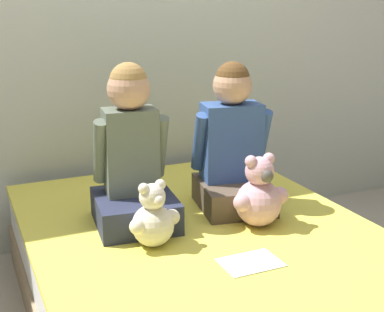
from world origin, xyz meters
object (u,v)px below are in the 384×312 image
object	(u,v)px
teddy_bear_held_by_right_child	(259,196)
sign_card	(251,263)
teddy_bear_held_by_left_child	(153,219)
bed	(211,284)
child_on_left	(132,159)
child_on_right	(232,147)

from	to	relation	value
teddy_bear_held_by_right_child	sign_card	xyz separation A→B (m)	(-0.20, -0.28, -0.13)
teddy_bear_held_by_left_child	teddy_bear_held_by_right_child	distance (m)	0.46
bed	teddy_bear_held_by_right_child	xyz separation A→B (m)	(0.23, 0.03, 0.33)
teddy_bear_held_by_right_child	sign_card	size ratio (longest dim) A/B	1.45
child_on_left	child_on_right	world-z (taller)	child_on_left
bed	child_on_right	distance (m)	0.60
sign_card	teddy_bear_held_by_right_child	bearing A→B (deg)	54.88
teddy_bear_held_by_left_child	teddy_bear_held_by_right_child	xyz separation A→B (m)	(0.46, 0.00, 0.02)
child_on_left	teddy_bear_held_by_right_child	xyz separation A→B (m)	(0.46, -0.24, -0.15)
child_on_right	teddy_bear_held_by_right_child	size ratio (longest dim) A/B	2.12
child_on_right	sign_card	distance (m)	0.63
child_on_left	sign_card	world-z (taller)	child_on_left
bed	sign_card	distance (m)	0.33
bed	child_on_left	size ratio (longest dim) A/B	2.92
child_on_left	teddy_bear_held_by_right_child	world-z (taller)	child_on_left
sign_card	bed	bearing A→B (deg)	96.46
sign_card	teddy_bear_held_by_left_child	bearing A→B (deg)	133.43
child_on_left	sign_card	bearing A→B (deg)	-57.51
teddy_bear_held_by_right_child	child_on_right	bearing A→B (deg)	85.76
teddy_bear_held_by_left_child	teddy_bear_held_by_right_child	world-z (taller)	teddy_bear_held_by_right_child
child_on_right	teddy_bear_held_by_left_child	world-z (taller)	child_on_right
bed	child_on_right	xyz separation A→B (m)	(0.23, 0.27, 0.48)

